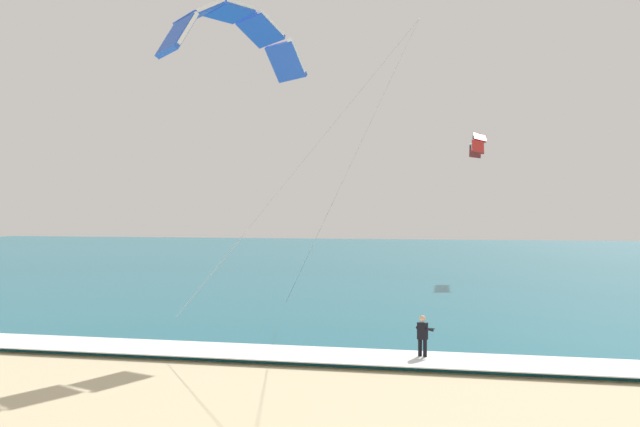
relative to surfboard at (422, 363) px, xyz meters
The scene contains 6 objects.
sea 58.60m from the surfboard, 90.07° to the left, with size 200.00×120.00×0.20m, color #146075.
surf_foam 0.45m from the surfboard, 100.39° to the right, with size 200.00×3.03×0.04m, color white.
surfboard is the anchor object (origin of this frame).
kitesurfer 0.91m from the surfboard, 66.41° to the left, with size 0.65×0.65×1.69m.
kite_primary 16.06m from the surfboard, 155.12° to the left, with size 10.49×7.68×13.06m.
kite_distant 36.25m from the surfboard, 88.88° to the left, with size 1.49×5.14×1.85m.
Camera 1 is at (2.97, -12.64, 5.34)m, focal length 43.57 mm.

